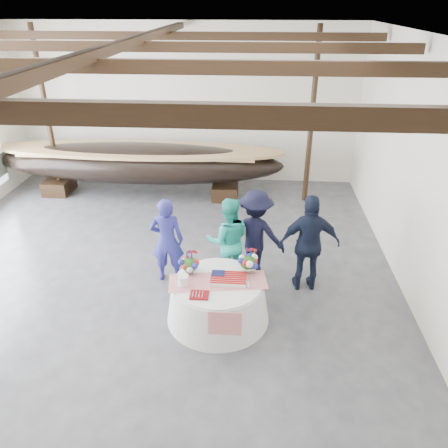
{
  "coord_description": "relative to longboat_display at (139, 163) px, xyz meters",
  "views": [
    {
      "loc": [
        2.1,
        -6.71,
        5.02
      ],
      "look_at": [
        1.53,
        0.75,
        1.14
      ],
      "focal_mm": 35.0,
      "sensor_mm": 36.0,
      "label": 1
    }
  ],
  "objects": [
    {
      "name": "floor",
      "position": [
        1.13,
        -4.59,
        -0.96
      ],
      "size": [
        10.0,
        12.0,
        0.01
      ],
      "primitive_type": "cube",
      "color": "#3D3D42",
      "rests_on": "ground"
    },
    {
      "name": "wall_back",
      "position": [
        1.13,
        1.41,
        1.29
      ],
      "size": [
        10.0,
        0.02,
        4.5
      ],
      "primitive_type": "cube",
      "color": "silver",
      "rests_on": "ground"
    },
    {
      "name": "wall_right",
      "position": [
        6.13,
        -4.59,
        1.29
      ],
      "size": [
        0.02,
        12.0,
        4.5
      ],
      "primitive_type": "cube",
      "color": "silver",
      "rests_on": "ground"
    },
    {
      "name": "ceiling",
      "position": [
        1.13,
        -4.59,
        3.54
      ],
      "size": [
        10.0,
        12.0,
        0.01
      ],
      "primitive_type": "cube",
      "color": "white",
      "rests_on": "wall_back"
    },
    {
      "name": "pavilion_structure",
      "position": [
        1.13,
        -3.8,
        3.04
      ],
      "size": [
        9.8,
        11.76,
        4.5
      ],
      "color": "black",
      "rests_on": "ground"
    },
    {
      "name": "longboat_display",
      "position": [
        0.0,
        0.0,
        0.0
      ],
      "size": [
        8.03,
        1.61,
        1.51
      ],
      "color": "black",
      "rests_on": "ground"
    },
    {
      "name": "banquet_table",
      "position": [
        2.66,
        -5.24,
        -0.58
      ],
      "size": [
        1.78,
        1.78,
        0.77
      ],
      "color": "silver",
      "rests_on": "ground"
    },
    {
      "name": "tabletop_items",
      "position": [
        2.63,
        -5.07,
        -0.05
      ],
      "size": [
        1.71,
        1.01,
        0.4
      ],
      "color": "red",
      "rests_on": "banquet_table"
    },
    {
      "name": "guest_woman_blue",
      "position": [
        1.58,
        -4.1,
        -0.09
      ],
      "size": [
        0.67,
        0.47,
        1.75
      ],
      "primitive_type": "imported",
      "rotation": [
        0.0,
        0.0,
        3.23
      ],
      "color": "navy",
      "rests_on": "ground"
    },
    {
      "name": "guest_woman_teal",
      "position": [
        2.76,
        -4.03,
        -0.08
      ],
      "size": [
        0.94,
        0.78,
        1.76
      ],
      "primitive_type": "imported",
      "rotation": [
        0.0,
        0.0,
        3.28
      ],
      "color": "#21AB98",
      "rests_on": "ground"
    },
    {
      "name": "guest_man_left",
      "position": [
        3.28,
        -3.79,
        -0.05
      ],
      "size": [
        1.31,
        0.95,
        1.83
      ],
      "primitive_type": "imported",
      "rotation": [
        0.0,
        0.0,
        2.89
      ],
      "color": "black",
      "rests_on": "ground"
    },
    {
      "name": "guest_man_right",
      "position": [
        4.28,
        -4.19,
        0.01
      ],
      "size": [
        1.17,
        0.58,
        1.93
      ],
      "primitive_type": "imported",
      "rotation": [
        0.0,
        0.0,
        3.23
      ],
      "color": "black",
      "rests_on": "ground"
    }
  ]
}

